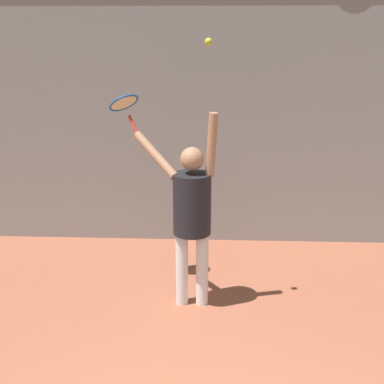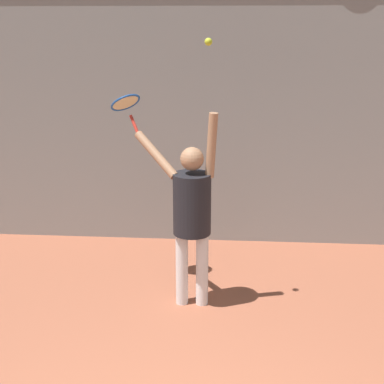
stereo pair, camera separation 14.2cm
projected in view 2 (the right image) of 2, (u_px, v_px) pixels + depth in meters
The scene contains 4 objects.
back_wall at pixel (212, 56), 6.78m from camera, with size 18.00×0.10×5.00m.
tennis_player at pixel (191, 209), 5.46m from camera, with size 0.92×0.59×2.07m.
tennis_racket at pixel (126, 104), 5.68m from camera, with size 0.43×0.43×0.42m.
tennis_ball at pixel (208, 42), 4.92m from camera, with size 0.07×0.07×0.07m.
Camera 2 is at (0.25, -2.23, 2.87)m, focal length 50.00 mm.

